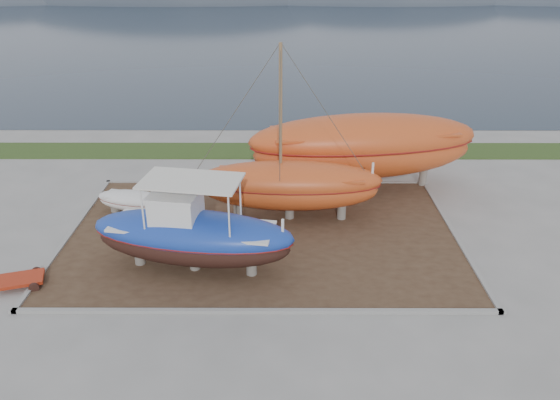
# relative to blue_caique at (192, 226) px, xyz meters

# --- Properties ---
(ground) EXTENTS (140.00, 140.00, 0.00)m
(ground) POSITION_rel_blue_caique_xyz_m (2.75, -0.89, -2.11)
(ground) COLOR gray
(ground) RESTS_ON ground
(dirt_patch) EXTENTS (18.00, 12.00, 0.06)m
(dirt_patch) POSITION_rel_blue_caique_xyz_m (2.75, 3.11, -2.08)
(dirt_patch) COLOR #422D1E
(dirt_patch) RESTS_ON ground
(curb_frame) EXTENTS (18.60, 12.60, 0.15)m
(curb_frame) POSITION_rel_blue_caique_xyz_m (2.75, 3.11, -2.03)
(curb_frame) COLOR gray
(curb_frame) RESTS_ON ground
(grass_strip) EXTENTS (44.00, 3.00, 0.08)m
(grass_strip) POSITION_rel_blue_caique_xyz_m (2.75, 14.61, -2.07)
(grass_strip) COLOR #284219
(grass_strip) RESTS_ON ground
(sea) EXTENTS (260.00, 100.00, 0.04)m
(sea) POSITION_rel_blue_caique_xyz_m (2.75, 69.11, -2.11)
(sea) COLOR #1D2B3A
(sea) RESTS_ON ground
(mountain_ridge) EXTENTS (200.00, 36.00, 20.00)m
(mountain_ridge) POSITION_rel_blue_caique_xyz_m (2.75, 124.11, -2.11)
(mountain_ridge) COLOR #333D49
(mountain_ridge) RESTS_ON ground
(blue_caique) EXTENTS (8.83, 4.04, 4.09)m
(blue_caique) POSITION_rel_blue_caique_xyz_m (0.00, 0.00, 0.00)
(blue_caique) COLOR #1B3EAB
(blue_caique) RESTS_ON dirt_patch
(white_dinghy) EXTENTS (4.06, 2.29, 1.15)m
(white_dinghy) POSITION_rel_blue_caique_xyz_m (-3.82, 5.21, -1.47)
(white_dinghy) COLOR white
(white_dinghy) RESTS_ON dirt_patch
(orange_sailboat) EXTENTS (9.06, 2.89, 8.58)m
(orange_sailboat) POSITION_rel_blue_caique_xyz_m (4.07, 4.76, 2.25)
(orange_sailboat) COLOR #C14A1D
(orange_sailboat) RESTS_ON dirt_patch
(orange_bare_hull) EXTENTS (12.95, 5.40, 4.12)m
(orange_bare_hull) POSITION_rel_blue_caique_xyz_m (8.11, 8.46, 0.01)
(orange_bare_hull) COLOR #C14A1D
(orange_bare_hull) RESTS_ON dirt_patch
(red_trailer) EXTENTS (2.95, 2.07, 0.38)m
(red_trailer) POSITION_rel_blue_caique_xyz_m (-6.86, -1.24, -1.92)
(red_trailer) COLOR #AE2C13
(red_trailer) RESTS_ON ground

